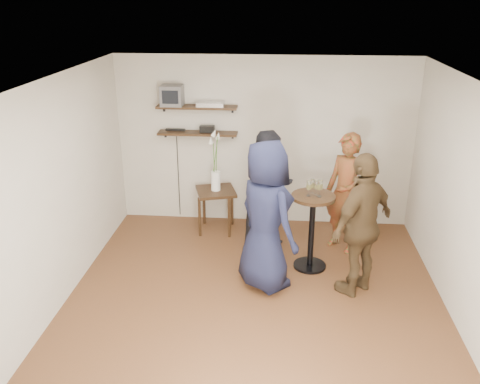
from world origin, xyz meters
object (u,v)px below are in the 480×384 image
dvd_deck (211,104)px  person_brown (362,225)px  crt_monitor (172,95)px  radio (207,129)px  side_table (216,197)px  person_dark (270,192)px  drinks_table (312,222)px  person_plaid (346,193)px  person_navy (266,216)px

dvd_deck → person_brown: (2.03, -1.86, -1.01)m
crt_monitor → radio: (0.51, 0.00, -0.50)m
side_table → person_dark: bearing=-31.6°
drinks_table → person_brown: 0.79m
radio → side_table: radio is taller
crt_monitor → person_plaid: (2.54, -0.74, -1.17)m
radio → person_dark: (0.98, -0.83, -0.65)m
side_table → drinks_table: 1.72m
radio → person_dark: 1.44m
crt_monitor → person_dark: bearing=-29.0°
person_dark → person_navy: size_ratio=0.92×
drinks_table → person_brown: bearing=-44.0°
person_dark → side_table: bearing=100.1°
person_navy → person_brown: 1.13m
radio → person_brown: (2.10, -1.86, -0.63)m
dvd_deck → person_plaid: 2.36m
crt_monitor → person_plaid: crt_monitor is taller
person_navy → side_table: bearing=-11.6°
radio → person_dark: person_dark is taller
dvd_deck → person_navy: (0.90, -1.82, -0.96)m
radio → side_table: size_ratio=0.32×
drinks_table → person_plaid: bearing=50.5°
dvd_deck → drinks_table: size_ratio=0.39×
side_table → person_plaid: person_plaid is taller
radio → person_dark: bearing=-40.1°
crt_monitor → radio: size_ratio=1.45×
radio → person_brown: 2.87m
dvd_deck → person_dark: (0.92, -0.83, -1.03)m
crt_monitor → drinks_table: (2.06, -1.33, -1.35)m
crt_monitor → person_brown: 3.39m
radio → person_navy: person_navy is taller
radio → person_plaid: 2.27m
dvd_deck → side_table: dvd_deck is taller
radio → drinks_table: 2.21m
person_dark → person_navy: bearing=-139.2°
radio → person_plaid: person_plaid is taller
person_plaid → person_navy: bearing=-95.3°
person_navy → person_brown: person_navy is taller
person_plaid → person_brown: size_ratio=0.96×
dvd_deck → person_brown: bearing=-42.5°
person_plaid → person_navy: (-1.07, -1.07, 0.09)m
dvd_deck → person_brown: 2.94m
crt_monitor → side_table: size_ratio=0.47×
person_dark → person_brown: (1.12, -1.04, 0.02)m
crt_monitor → person_plaid: size_ratio=0.19×
crt_monitor → dvd_deck: (0.57, 0.00, -0.12)m
side_table → person_dark: size_ratio=0.40×
crt_monitor → drinks_table: 2.80m
dvd_deck → person_brown: size_ratio=0.23×
side_table → drinks_table: (1.39, -1.01, 0.11)m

